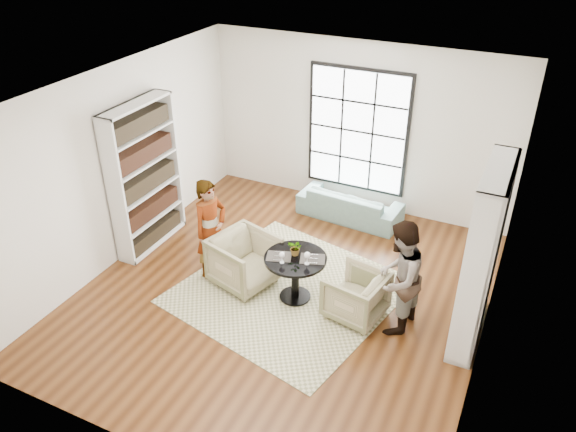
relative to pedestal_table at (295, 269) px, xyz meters
The scene contains 16 objects.
ground 0.55m from the pedestal_table, 168.69° to the left, with size 6.00×6.00×0.00m, color #5C3416.
room_shell 0.97m from the pedestal_table, 108.60° to the left, with size 6.00×6.01×6.00m.
rug 0.53m from the pedestal_table, 147.29° to the left, with size 2.82×2.82×0.01m, color #BFB98F.
pedestal_table is the anchor object (origin of this frame).
sofa 2.50m from the pedestal_table, 91.83° to the left, with size 1.82×0.71×0.53m, color gray.
armchair_left 0.83m from the pedestal_table, behind, with size 0.84×0.86×0.78m, color tan.
armchair_right 0.91m from the pedestal_table, ahead, with size 0.73×0.75×0.68m, color tan.
person_left 1.40m from the pedestal_table, behind, with size 0.57×0.38×1.58m, color gray.
person_right 1.47m from the pedestal_table, ahead, with size 0.78×0.61×1.61m, color gray.
placemat_left 0.30m from the pedestal_table, 159.69° to the right, with size 0.34×0.26×0.01m, color #2A2624.
placemat_right 0.31m from the pedestal_table, 15.51° to the left, with size 0.34×0.26×0.01m, color #2A2624.
cutlery_left 0.30m from the pedestal_table, 159.69° to the right, with size 0.14×0.22×0.01m, color silver, non-canonical shape.
cutlery_right 0.31m from the pedestal_table, 15.51° to the left, with size 0.14×0.22×0.01m, color silver, non-canonical shape.
wine_glass_left 0.38m from the pedestal_table, 121.05° to the right, with size 0.08×0.08×0.17m.
wine_glass_right 0.39m from the pedestal_table, 18.53° to the right, with size 0.09×0.09×0.19m.
flower_centerpiece 0.31m from the pedestal_table, 111.72° to the left, with size 0.20×0.18×0.23m, color gray.
Camera 1 is at (2.84, -5.85, 5.12)m, focal length 35.00 mm.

